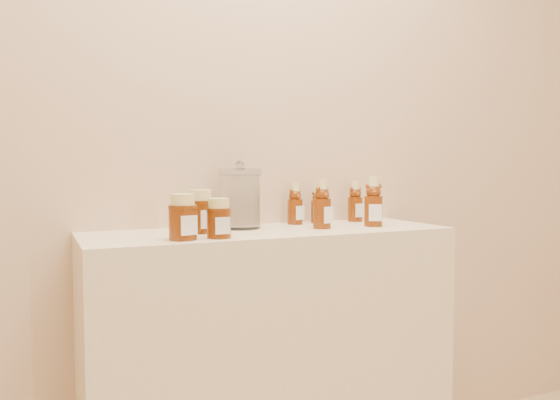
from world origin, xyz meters
name	(u,v)px	position (x,y,z in m)	size (l,w,h in m)	color
wall_back	(248,99)	(0.00, 1.75, 1.35)	(3.50, 0.02, 2.70)	#CBA989
display_table	(271,364)	(0.00, 1.55, 0.45)	(1.20, 0.40, 0.90)	beige
bear_bottle_back_left	(295,201)	(0.15, 1.68, 0.98)	(0.06, 0.06, 0.17)	#552006
bear_bottle_back_mid	(318,202)	(0.25, 1.68, 0.98)	(0.05, 0.05, 0.15)	#552006
bear_bottle_back_right	(355,199)	(0.41, 1.68, 0.99)	(0.06, 0.06, 0.17)	#552006
bear_bottle_front_left	(322,201)	(0.18, 1.52, 0.99)	(0.06, 0.06, 0.19)	#552006
bear_bottle_front_right	(373,198)	(0.37, 1.51, 1.00)	(0.07, 0.07, 0.20)	#552006
honey_jar_left	(183,217)	(-0.32, 1.43, 0.97)	(0.08, 0.08, 0.13)	#552006
honey_jar_back	(200,211)	(-0.23, 1.57, 0.97)	(0.09, 0.09, 0.14)	#552006
honey_jar_front	(219,218)	(-0.22, 1.43, 0.96)	(0.07, 0.07, 0.12)	#552006
glass_canister	(240,196)	(-0.07, 1.64, 1.01)	(0.14, 0.14, 0.22)	white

